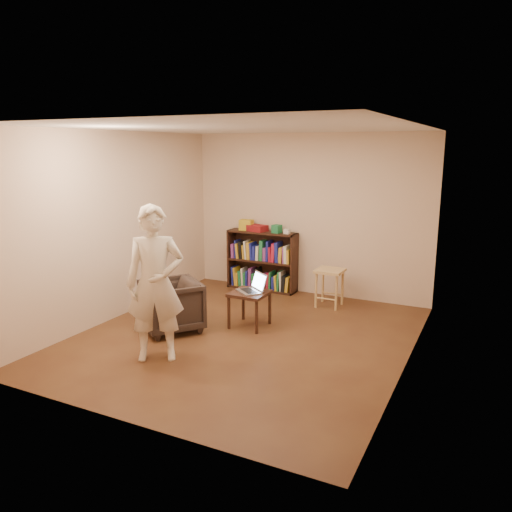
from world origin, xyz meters
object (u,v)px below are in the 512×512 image
at_px(laptop, 253,287).
at_px(stool, 330,277).
at_px(bookshelf, 262,264).
at_px(side_table, 250,298).
at_px(armchair, 171,306).
at_px(person, 155,284).

bearing_deg(laptop, stool, 100.35).
bearing_deg(bookshelf, side_table, -69.91).
bearing_deg(side_table, armchair, -145.89).
height_order(bookshelf, person, person).
xyz_separation_m(armchair, person, (0.39, -0.80, 0.55)).
height_order(stool, laptop, laptop).
xyz_separation_m(bookshelf, armchair, (-0.24, -2.30, -0.10)).
bearing_deg(laptop, armchair, -107.87).
bearing_deg(person, stool, 33.93).
distance_m(bookshelf, side_table, 1.82).
relative_size(armchair, person, 0.42).
height_order(bookshelf, armchair, bookshelf).
relative_size(armchair, laptop, 1.60).
relative_size(bookshelf, stool, 2.08).
relative_size(armchair, side_table, 1.54).
xyz_separation_m(bookshelf, laptop, (0.66, -1.68, 0.10)).
bearing_deg(armchair, side_table, 72.02).
relative_size(laptop, person, 0.26).
bearing_deg(stool, bookshelf, 163.28).
height_order(stool, armchair, armchair).
xyz_separation_m(bookshelf, stool, (1.32, -0.40, 0.03)).
bearing_deg(side_table, stool, 62.38).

